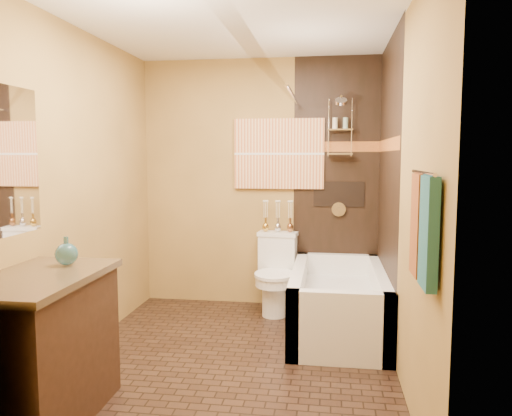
% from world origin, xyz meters
% --- Properties ---
extents(floor, '(3.00, 3.00, 0.00)m').
position_xyz_m(floor, '(0.00, 0.00, 0.00)').
color(floor, black).
rests_on(floor, ground).
extents(wall_left, '(0.02, 3.00, 2.50)m').
position_xyz_m(wall_left, '(-1.20, 0.00, 1.25)').
color(wall_left, '#AE8743').
rests_on(wall_left, floor).
extents(wall_right, '(0.02, 3.00, 2.50)m').
position_xyz_m(wall_right, '(1.20, 0.00, 1.25)').
color(wall_right, '#AE8743').
rests_on(wall_right, floor).
extents(wall_back, '(2.40, 0.02, 2.50)m').
position_xyz_m(wall_back, '(0.00, 1.50, 1.25)').
color(wall_back, '#AE8743').
rests_on(wall_back, floor).
extents(wall_front, '(2.40, 0.02, 2.50)m').
position_xyz_m(wall_front, '(0.00, -1.50, 1.25)').
color(wall_front, '#AE8743').
rests_on(wall_front, floor).
extents(ceiling, '(3.00, 3.00, 0.00)m').
position_xyz_m(ceiling, '(0.00, 0.00, 2.50)').
color(ceiling, silver).
rests_on(ceiling, wall_back).
extents(alcove_tile_back, '(0.85, 0.01, 2.50)m').
position_xyz_m(alcove_tile_back, '(0.78, 1.49, 1.25)').
color(alcove_tile_back, black).
rests_on(alcove_tile_back, wall_back).
extents(alcove_tile_right, '(0.01, 1.50, 2.50)m').
position_xyz_m(alcove_tile_right, '(1.19, 0.75, 1.25)').
color(alcove_tile_right, black).
rests_on(alcove_tile_right, wall_right).
extents(mosaic_band_back, '(0.85, 0.01, 0.10)m').
position_xyz_m(mosaic_band_back, '(0.78, 1.48, 1.62)').
color(mosaic_band_back, '#92451A').
rests_on(mosaic_band_back, alcove_tile_back).
extents(mosaic_band_right, '(0.01, 1.50, 0.10)m').
position_xyz_m(mosaic_band_right, '(1.18, 0.75, 1.62)').
color(mosaic_band_right, '#92451A').
rests_on(mosaic_band_right, alcove_tile_right).
extents(alcove_niche, '(0.50, 0.01, 0.25)m').
position_xyz_m(alcove_niche, '(0.80, 1.48, 1.15)').
color(alcove_niche, black).
rests_on(alcove_niche, alcove_tile_back).
extents(shower_fixtures, '(0.24, 0.33, 1.16)m').
position_xyz_m(shower_fixtures, '(0.80, 1.38, 1.67)').
color(shower_fixtures, silver).
rests_on(shower_fixtures, floor).
extents(curtain_rod, '(0.03, 1.55, 0.03)m').
position_xyz_m(curtain_rod, '(0.40, 0.75, 2.02)').
color(curtain_rod, silver).
rests_on(curtain_rod, wall_back).
extents(towel_bar, '(0.02, 0.55, 0.02)m').
position_xyz_m(towel_bar, '(1.15, -1.05, 1.45)').
color(towel_bar, silver).
rests_on(towel_bar, wall_right).
extents(towel_teal, '(0.05, 0.22, 0.52)m').
position_xyz_m(towel_teal, '(1.16, -1.18, 1.18)').
color(towel_teal, '#1C4C5D').
rests_on(towel_teal, towel_bar).
extents(towel_rust, '(0.05, 0.22, 0.52)m').
position_xyz_m(towel_rust, '(1.16, -0.92, 1.18)').
color(towel_rust, brown).
rests_on(towel_rust, towel_bar).
extents(sunset_painting, '(0.90, 0.04, 0.70)m').
position_xyz_m(sunset_painting, '(0.20, 1.48, 1.55)').
color(sunset_painting, '#C85D2F').
rests_on(sunset_painting, wall_back).
extents(bathtub, '(0.80, 1.50, 0.55)m').
position_xyz_m(bathtub, '(0.80, 0.75, 0.22)').
color(bathtub, white).
rests_on(bathtub, floor).
extents(toilet, '(0.41, 0.59, 0.77)m').
position_xyz_m(toilet, '(0.20, 1.22, 0.39)').
color(toilet, white).
rests_on(toilet, floor).
extents(vanity, '(0.61, 0.98, 0.86)m').
position_xyz_m(vanity, '(-0.92, -1.00, 0.43)').
color(vanity, black).
rests_on(vanity, floor).
extents(teal_bottle, '(0.18, 0.18, 0.22)m').
position_xyz_m(teal_bottle, '(-0.87, -0.74, 0.95)').
color(teal_bottle, '#235F6B').
rests_on(teal_bottle, vanity).
extents(bud_vases, '(0.31, 0.07, 0.31)m').
position_xyz_m(bud_vases, '(0.20, 1.39, 0.94)').
color(bud_vases, gold).
rests_on(bud_vases, toilet).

